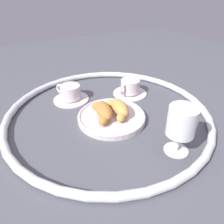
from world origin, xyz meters
The scene contains 8 objects.
ground_plane centered at (0.00, 0.00, 0.00)m, with size 2.20×2.20×0.00m, color #4C4F56.
table_chrome_rim centered at (0.00, 0.00, 0.01)m, with size 0.69×0.69×0.02m, color silver.
pastry_plate centered at (-0.03, 0.00, 0.01)m, with size 0.23×0.23×0.02m.
croissant_large centered at (-0.03, -0.03, 0.04)m, with size 0.14×0.07×0.04m.
croissant_small centered at (-0.02, 0.03, 0.04)m, with size 0.14×0.08×0.04m.
coffee_cup_near centered at (0.11, -0.15, 0.03)m, with size 0.14×0.14×0.06m.
coffee_cup_far centered at (0.17, 0.08, 0.03)m, with size 0.14×0.14×0.06m.
juice_glass_left centered at (-0.24, -0.09, 0.09)m, with size 0.08×0.08×0.14m.
Camera 1 is at (-0.57, 0.27, 0.42)m, focal length 34.97 mm.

